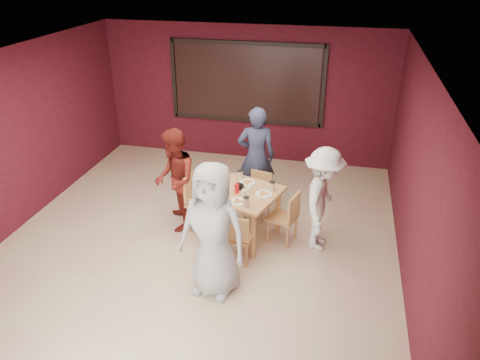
% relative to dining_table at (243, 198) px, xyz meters
% --- Properties ---
extents(floor, '(7.00, 7.00, 0.00)m').
position_rel_dining_table_xyz_m(floor, '(-0.63, -0.36, -0.70)').
color(floor, tan).
rests_on(floor, ground).
extents(window_blinds, '(3.00, 0.02, 1.50)m').
position_rel_dining_table_xyz_m(window_blinds, '(-0.63, 3.09, 0.95)').
color(window_blinds, black).
extents(dining_table, '(1.27, 1.27, 0.95)m').
position_rel_dining_table_xyz_m(dining_table, '(0.00, 0.00, 0.00)').
color(dining_table, tan).
rests_on(dining_table, floor).
extents(chair_front, '(0.39, 0.39, 0.80)m').
position_rel_dining_table_xyz_m(chair_front, '(0.07, -0.68, -0.25)').
color(chair_front, tan).
rests_on(chair_front, floor).
extents(chair_back, '(0.46, 0.46, 0.79)m').
position_rel_dining_table_xyz_m(chair_back, '(0.11, 0.71, -0.25)').
color(chair_back, tan).
rests_on(chair_back, floor).
extents(chair_left, '(0.57, 0.57, 0.96)m').
position_rel_dining_table_xyz_m(chair_left, '(-0.72, 0.10, -0.15)').
color(chair_left, tan).
rests_on(chair_left, floor).
extents(chair_right, '(0.50, 0.50, 0.83)m').
position_rel_dining_table_xyz_m(chair_right, '(0.68, 0.02, -0.23)').
color(chair_right, tan).
rests_on(chair_right, floor).
extents(diner_front, '(0.98, 0.72, 1.84)m').
position_rel_dining_table_xyz_m(diner_front, '(-0.09, -1.32, 0.22)').
color(diner_front, '#A4A4A4').
rests_on(diner_front, floor).
extents(diner_back, '(0.72, 0.54, 1.78)m').
position_rel_dining_table_xyz_m(diner_back, '(-0.02, 1.15, 0.19)').
color(diner_back, '#2F3554').
rests_on(diner_back, floor).
extents(diner_left, '(0.88, 0.98, 1.66)m').
position_rel_dining_table_xyz_m(diner_left, '(-1.12, 0.09, 0.13)').
color(diner_left, maroon).
rests_on(diner_left, floor).
extents(diner_right, '(0.70, 1.10, 1.61)m').
position_rel_dining_table_xyz_m(diner_right, '(1.19, 0.03, 0.10)').
color(diner_right, white).
rests_on(diner_right, floor).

